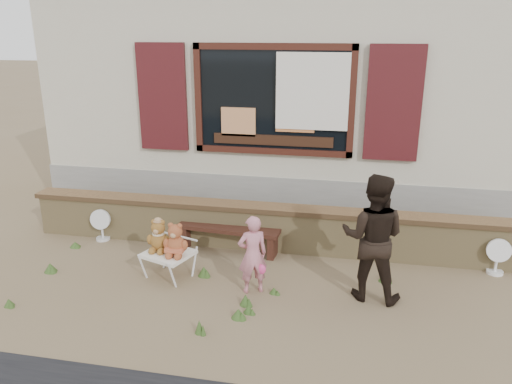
% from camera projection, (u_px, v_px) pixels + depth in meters
% --- Properties ---
extents(ground, '(80.00, 80.00, 0.00)m').
position_uv_depth(ground, '(247.00, 279.00, 6.50)').
color(ground, brown).
rests_on(ground, ground).
extents(shopfront, '(8.04, 5.13, 4.00)m').
position_uv_depth(shopfront, '(294.00, 86.00, 10.05)').
color(shopfront, gray).
rests_on(shopfront, ground).
extents(brick_wall, '(7.10, 0.36, 0.67)m').
position_uv_depth(brick_wall, '(261.00, 226.00, 7.33)').
color(brick_wall, tan).
rests_on(brick_wall, ground).
extents(bench, '(1.52, 0.45, 0.38)m').
position_uv_depth(bench, '(229.00, 233.00, 7.22)').
color(bench, black).
rests_on(bench, ground).
extents(folding_chair, '(0.71, 0.67, 0.35)m').
position_uv_depth(folding_chair, '(168.00, 255.00, 6.45)').
color(folding_chair, white).
rests_on(folding_chair, ground).
extents(teddy_bear_left, '(0.39, 0.36, 0.43)m').
position_uv_depth(teddy_bear_left, '(159.00, 235.00, 6.44)').
color(teddy_bear_left, brown).
rests_on(teddy_bear_left, folding_chair).
extents(teddy_bear_right, '(0.40, 0.37, 0.44)m').
position_uv_depth(teddy_bear_right, '(176.00, 239.00, 6.31)').
color(teddy_bear_right, brown).
rests_on(teddy_bear_right, folding_chair).
extents(child, '(0.43, 0.37, 1.00)m').
position_uv_depth(child, '(253.00, 255.00, 6.04)').
color(child, '#D47F8F').
rests_on(child, ground).
extents(adult, '(0.84, 0.70, 1.55)m').
position_uv_depth(adult, '(373.00, 238.00, 5.84)').
color(adult, black).
rests_on(adult, ground).
extents(fan_left, '(0.32, 0.21, 0.50)m').
position_uv_depth(fan_left, '(102.00, 224.00, 7.62)').
color(fan_left, silver).
rests_on(fan_left, ground).
extents(fan_right, '(0.32, 0.21, 0.51)m').
position_uv_depth(fan_right, '(497.00, 256.00, 6.57)').
color(fan_right, white).
rests_on(fan_right, ground).
extents(grass_tufts, '(4.64, 1.88, 0.16)m').
position_uv_depth(grass_tufts, '(188.00, 285.00, 6.23)').
color(grass_tufts, '#365221').
rests_on(grass_tufts, ground).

